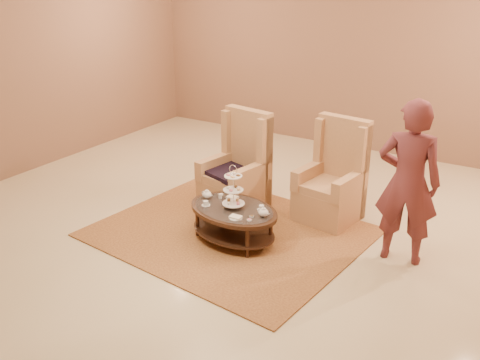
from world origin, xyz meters
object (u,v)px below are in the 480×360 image
Objects in this scene: tea_table at (233,214)px; person at (408,183)px; armchair_right at (333,186)px; armchair_left at (238,177)px.

tea_table is 1.94m from person.
armchair_left is at bearing -154.11° from armchair_right.
person is at bearing -20.73° from armchair_right.
person is (2.20, -0.21, 0.46)m from armchair_left.
armchair_left reaches higher than armchair_right.
armchair_left is 1.22m from armchair_right.
person is at bearing 4.66° from armchair_left.
person reaches higher than armchair_left.
person reaches higher than tea_table.
person is (1.76, 0.60, 0.55)m from tea_table.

